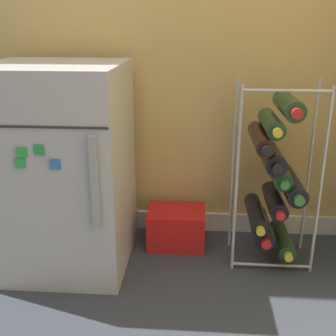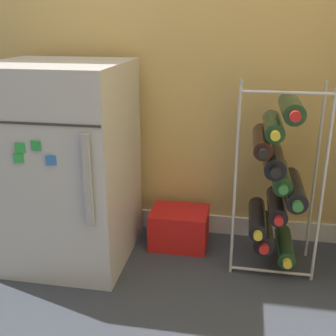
# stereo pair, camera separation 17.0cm
# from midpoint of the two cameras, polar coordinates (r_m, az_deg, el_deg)

# --- Properties ---
(ground_plane) EXTENTS (14.00, 14.00, 0.00)m
(ground_plane) POSITION_cam_midpoint_polar(r_m,az_deg,el_deg) (1.65, -6.50, -17.19)
(ground_plane) COLOR #333842
(mini_fridge) EXTENTS (0.53, 0.53, 0.83)m
(mini_fridge) POSITION_cam_midpoint_polar(r_m,az_deg,el_deg) (1.77, -11.24, 0.46)
(mini_fridge) COLOR #B7BABF
(mini_fridge) RESTS_ON ground_plane
(wine_rack) EXTENTS (0.33, 0.33, 0.76)m
(wine_rack) POSITION_cam_midpoint_polar(r_m,az_deg,el_deg) (1.74, 17.16, -1.68)
(wine_rack) COLOR #B2B2B7
(wine_rack) RESTS_ON ground_plane
(soda_box) EXTENTS (0.26, 0.20, 0.17)m
(soda_box) POSITION_cam_midpoint_polar(r_m,az_deg,el_deg) (1.94, 4.07, -8.11)
(soda_box) COLOR red
(soda_box) RESTS_ON ground_plane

